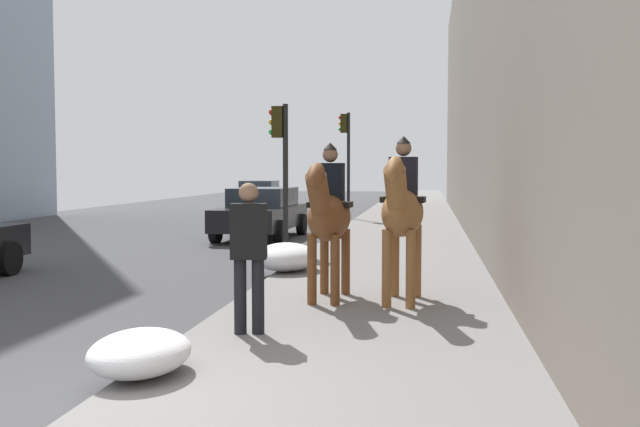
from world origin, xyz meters
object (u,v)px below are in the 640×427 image
at_px(mounted_horse_far, 402,210).
at_px(car_near_lane, 262,212).
at_px(pedestrian_greeting, 249,247).
at_px(traffic_light_far_curb, 346,149).
at_px(mounted_horse_near, 328,214).
at_px(car_far_lane, 260,196).
at_px(traffic_light_near_curb, 281,154).

distance_m(mounted_horse_far, car_near_lane, 11.16).
xyz_separation_m(pedestrian_greeting, traffic_light_far_curb, (19.53, 1.06, 1.63)).
bearing_deg(mounted_horse_near, traffic_light_far_curb, -171.64).
bearing_deg(car_near_lane, traffic_light_far_curb, 169.00).
height_order(mounted_horse_far, car_far_lane, mounted_horse_far).
bearing_deg(pedestrian_greeting, car_far_lane, 3.54).
bearing_deg(traffic_light_near_curb, mounted_horse_near, -162.74).
relative_size(car_far_lane, traffic_light_near_curb, 1.21).
relative_size(car_far_lane, traffic_light_far_curb, 1.02).
relative_size(pedestrian_greeting, car_far_lane, 0.41).
height_order(mounted_horse_near, mounted_horse_far, mounted_horse_far).
xyz_separation_m(pedestrian_greeting, car_near_lane, (12.44, 2.69, -0.34)).
bearing_deg(pedestrian_greeting, car_near_lane, 3.07).
relative_size(mounted_horse_near, pedestrian_greeting, 1.31).
bearing_deg(traffic_light_near_curb, car_far_lane, 14.51).
bearing_deg(mounted_horse_far, car_far_lane, -158.05).
bearing_deg(mounted_horse_far, pedestrian_greeting, -32.50).
relative_size(mounted_horse_near, traffic_light_near_curb, 0.65).
bearing_deg(traffic_light_far_curb, mounted_horse_near, -174.53).
xyz_separation_m(mounted_horse_far, pedestrian_greeting, (-2.17, 1.63, -0.31)).
height_order(car_far_lane, traffic_light_far_curb, traffic_light_far_curb).
bearing_deg(pedestrian_greeting, traffic_light_far_curb, -6.03).
bearing_deg(traffic_light_far_curb, car_far_lane, 38.15).
bearing_deg(mounted_horse_near, car_near_lane, -159.23).
height_order(pedestrian_greeting, traffic_light_near_curb, traffic_light_near_curb).
relative_size(pedestrian_greeting, car_near_lane, 0.37).
xyz_separation_m(car_far_lane, traffic_light_far_curb, (-5.95, -4.67, 1.99)).
bearing_deg(mounted_horse_near, traffic_light_near_curb, -159.84).
xyz_separation_m(mounted_horse_far, traffic_light_far_curb, (17.36, 2.69, 1.31)).
bearing_deg(traffic_light_near_curb, traffic_light_far_curb, -1.20).
distance_m(mounted_horse_near, car_far_lane, 24.09).
distance_m(car_near_lane, traffic_light_far_curb, 7.54).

